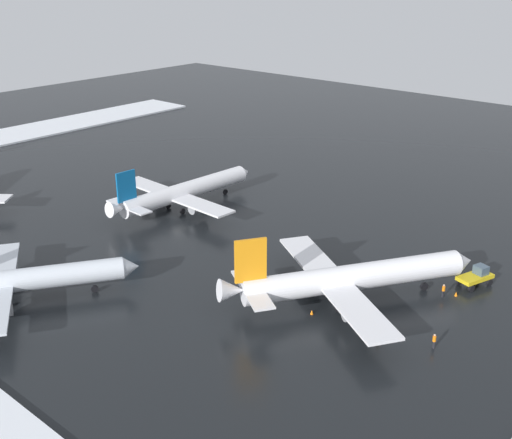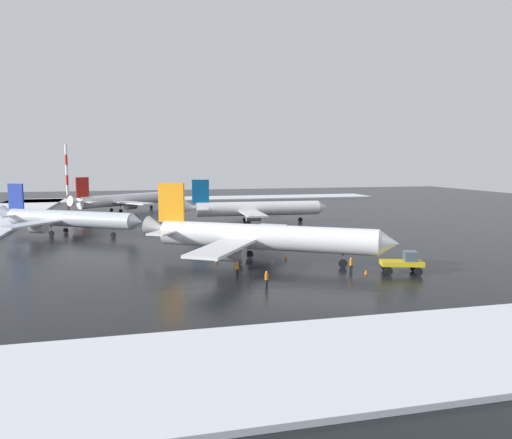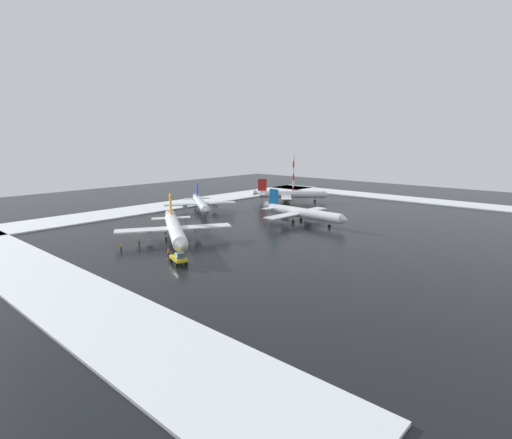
{
  "view_description": "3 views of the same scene",
  "coord_description": "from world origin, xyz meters",
  "px_view_note": "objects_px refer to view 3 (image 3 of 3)",
  "views": [
    {
      "loc": [
        72.09,
        -63.95,
        37.48
      ],
      "look_at": [
        18.9,
        -2.74,
        5.04
      ],
      "focal_mm": 45.0,
      "sensor_mm": 36.0,
      "label": 1
    },
    {
      "loc": [
        94.93,
        -21.13,
        12.55
      ],
      "look_at": [
        18.81,
        -2.14,
        3.22
      ],
      "focal_mm": 35.0,
      "sensor_mm": 36.0,
      "label": 2
    },
    {
      "loc": [
        90.32,
        67.9,
        23.35
      ],
      "look_at": [
        15.26,
        0.33,
        3.16
      ],
      "focal_mm": 28.0,
      "sensor_mm": 36.0,
      "label": 3
    }
  ],
  "objects_px": {
    "airplane_foreground_jet": "(302,213)",
    "traffic_cone_near_nose": "(168,258)",
    "pushback_tug": "(179,258)",
    "ground_crew_near_tug": "(139,241)",
    "airplane_parked_starboard": "(290,194)",
    "antenna_mast": "(293,174)",
    "traffic_cone_mid_line": "(167,237)",
    "airplane_parked_portside": "(175,229)",
    "traffic_cone_wingtip_side": "(189,243)",
    "ground_crew_beside_wing": "(168,252)",
    "airplane_distant_tail": "(201,204)",
    "ground_crew_mid_apron": "(121,247)"
  },
  "relations": [
    {
      "from": "pushback_tug",
      "to": "ground_crew_beside_wing",
      "type": "bearing_deg",
      "value": -178.29
    },
    {
      "from": "airplane_foreground_jet",
      "to": "traffic_cone_near_nose",
      "type": "bearing_deg",
      "value": -85.87
    },
    {
      "from": "airplane_parked_portside",
      "to": "ground_crew_near_tug",
      "type": "distance_m",
      "value": 8.34
    },
    {
      "from": "ground_crew_near_tug",
      "to": "ground_crew_beside_wing",
      "type": "bearing_deg",
      "value": 79.22
    },
    {
      "from": "traffic_cone_near_nose",
      "to": "airplane_parked_portside",
      "type": "bearing_deg",
      "value": -132.79
    },
    {
      "from": "antenna_mast",
      "to": "pushback_tug",
      "type": "bearing_deg",
      "value": 25.3
    },
    {
      "from": "airplane_foreground_jet",
      "to": "antenna_mast",
      "type": "xyz_separation_m",
      "value": [
        -51.15,
        -41.34,
        5.54
      ]
    },
    {
      "from": "airplane_parked_portside",
      "to": "airplane_foreground_jet",
      "type": "bearing_deg",
      "value": 108.97
    },
    {
      "from": "ground_crew_mid_apron",
      "to": "traffic_cone_near_nose",
      "type": "relative_size",
      "value": 3.11
    },
    {
      "from": "airplane_foreground_jet",
      "to": "ground_crew_beside_wing",
      "type": "relative_size",
      "value": 17.32
    },
    {
      "from": "airplane_foreground_jet",
      "to": "traffic_cone_wingtip_side",
      "type": "distance_m",
      "value": 37.17
    },
    {
      "from": "airplane_parked_portside",
      "to": "traffic_cone_wingtip_side",
      "type": "xyz_separation_m",
      "value": [
        -1.1,
        3.84,
        -2.91
      ]
    },
    {
      "from": "antenna_mast",
      "to": "traffic_cone_mid_line",
      "type": "bearing_deg",
      "value": 17.37
    },
    {
      "from": "airplane_parked_portside",
      "to": "traffic_cone_near_nose",
      "type": "relative_size",
      "value": 52.55
    },
    {
      "from": "ground_crew_mid_apron",
      "to": "airplane_parked_portside",
      "type": "bearing_deg",
      "value": 117.25
    },
    {
      "from": "airplane_foreground_jet",
      "to": "traffic_cone_near_nose",
      "type": "relative_size",
      "value": 53.85
    },
    {
      "from": "airplane_parked_starboard",
      "to": "ground_crew_near_tug",
      "type": "distance_m",
      "value": 75.32
    },
    {
      "from": "traffic_cone_mid_line",
      "to": "traffic_cone_wingtip_side",
      "type": "height_order",
      "value": "same"
    },
    {
      "from": "airplane_distant_tail",
      "to": "traffic_cone_mid_line",
      "type": "height_order",
      "value": "airplane_distant_tail"
    },
    {
      "from": "ground_crew_near_tug",
      "to": "ground_crew_mid_apron",
      "type": "distance_m",
      "value": 5.8
    },
    {
      "from": "airplane_foreground_jet",
      "to": "ground_crew_near_tug",
      "type": "height_order",
      "value": "airplane_foreground_jet"
    },
    {
      "from": "ground_crew_near_tug",
      "to": "traffic_cone_near_nose",
      "type": "height_order",
      "value": "ground_crew_near_tug"
    },
    {
      "from": "ground_crew_near_tug",
      "to": "traffic_cone_wingtip_side",
      "type": "xyz_separation_m",
      "value": [
        -7.94,
        8.06,
        -0.7
      ]
    },
    {
      "from": "antenna_mast",
      "to": "traffic_cone_wingtip_side",
      "type": "height_order",
      "value": "antenna_mast"
    },
    {
      "from": "airplane_parked_starboard",
      "to": "ground_crew_near_tug",
      "type": "xyz_separation_m",
      "value": [
        74.1,
        13.32,
        -1.91
      ]
    },
    {
      "from": "traffic_cone_wingtip_side",
      "to": "ground_crew_beside_wing",
      "type": "bearing_deg",
      "value": 27.32
    },
    {
      "from": "airplane_parked_portside",
      "to": "antenna_mast",
      "type": "height_order",
      "value": "antenna_mast"
    },
    {
      "from": "pushback_tug",
      "to": "traffic_cone_near_nose",
      "type": "distance_m",
      "value": 4.46
    },
    {
      "from": "airplane_parked_starboard",
      "to": "airplane_distant_tail",
      "type": "xyz_separation_m",
      "value": [
        37.55,
        -8.33,
        -0.07
      ]
    },
    {
      "from": "airplane_distant_tail",
      "to": "ground_crew_mid_apron",
      "type": "bearing_deg",
      "value": -27.74
    },
    {
      "from": "ground_crew_beside_wing",
      "to": "ground_crew_mid_apron",
      "type": "distance_m",
      "value": 11.79
    },
    {
      "from": "ground_crew_mid_apron",
      "to": "traffic_cone_near_nose",
      "type": "bearing_deg",
      "value": 52.78
    },
    {
      "from": "traffic_cone_mid_line",
      "to": "ground_crew_beside_wing",
      "type": "bearing_deg",
      "value": 55.07
    },
    {
      "from": "airplane_foreground_jet",
      "to": "ground_crew_beside_wing",
      "type": "bearing_deg",
      "value": -87.49
    },
    {
      "from": "ground_crew_mid_apron",
      "to": "antenna_mast",
      "type": "height_order",
      "value": "antenna_mast"
    },
    {
      "from": "pushback_tug",
      "to": "ground_crew_near_tug",
      "type": "height_order",
      "value": "pushback_tug"
    },
    {
      "from": "airplane_distant_tail",
      "to": "traffic_cone_near_nose",
      "type": "xyz_separation_m",
      "value": [
        38.87,
        35.77,
        -2.54
      ]
    },
    {
      "from": "traffic_cone_mid_line",
      "to": "airplane_parked_starboard",
      "type": "bearing_deg",
      "value": -169.28
    },
    {
      "from": "ground_crew_mid_apron",
      "to": "ground_crew_beside_wing",
      "type": "bearing_deg",
      "value": 59.47
    },
    {
      "from": "airplane_parked_starboard",
      "to": "antenna_mast",
      "type": "distance_m",
      "value": 26.94
    },
    {
      "from": "traffic_cone_wingtip_side",
      "to": "antenna_mast",
      "type": "bearing_deg",
      "value": -157.55
    },
    {
      "from": "airplane_parked_starboard",
      "to": "ground_crew_beside_wing",
      "type": "bearing_deg",
      "value": -109.98
    },
    {
      "from": "airplane_foreground_jet",
      "to": "traffic_cone_near_nose",
      "type": "height_order",
      "value": "airplane_foreground_jet"
    },
    {
      "from": "airplane_parked_portside",
      "to": "airplane_distant_tail",
      "type": "bearing_deg",
      "value": 163.21
    },
    {
      "from": "ground_crew_near_tug",
      "to": "traffic_cone_near_nose",
      "type": "bearing_deg",
      "value": 75.43
    },
    {
      "from": "traffic_cone_wingtip_side",
      "to": "airplane_distant_tail",
      "type": "bearing_deg",
      "value": -133.93
    },
    {
      "from": "ground_crew_near_tug",
      "to": "ground_crew_beside_wing",
      "type": "distance_m",
      "value": 12.86
    },
    {
      "from": "ground_crew_beside_wing",
      "to": "airplane_parked_starboard",
      "type": "bearing_deg",
      "value": 27.83
    },
    {
      "from": "airplane_parked_portside",
      "to": "traffic_cone_wingtip_side",
      "type": "distance_m",
      "value": 4.94
    },
    {
      "from": "airplane_parked_starboard",
      "to": "traffic_cone_wingtip_side",
      "type": "xyz_separation_m",
      "value": [
        66.17,
        21.38,
        -2.61
      ]
    }
  ]
}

